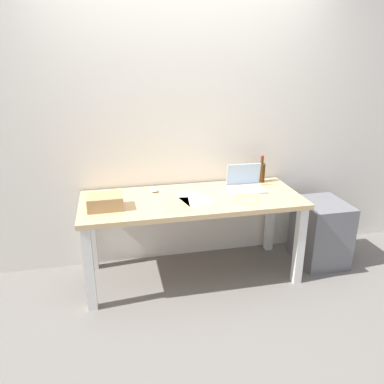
{
  "coord_description": "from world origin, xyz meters",
  "views": [
    {
      "loc": [
        -0.62,
        -2.85,
        1.84
      ],
      "look_at": [
        0.0,
        0.0,
        0.78
      ],
      "focal_mm": 35.65,
      "sensor_mm": 36.0,
      "label": 1
    }
  ],
  "objects_px": {
    "computer_mouse": "(153,190)",
    "desk": "(192,208)",
    "beer_bottle": "(261,172)",
    "filing_cabinet": "(321,232)",
    "laptop_right": "(246,185)",
    "cardboard_box": "(105,202)"
  },
  "relations": [
    {
      "from": "computer_mouse",
      "to": "desk",
      "type": "bearing_deg",
      "value": -55.79
    },
    {
      "from": "beer_bottle",
      "to": "filing_cabinet",
      "type": "relative_size",
      "value": 0.42
    },
    {
      "from": "desk",
      "to": "beer_bottle",
      "type": "relative_size",
      "value": 7.32
    },
    {
      "from": "laptop_right",
      "to": "computer_mouse",
      "type": "distance_m",
      "value": 0.8
    },
    {
      "from": "computer_mouse",
      "to": "filing_cabinet",
      "type": "distance_m",
      "value": 1.59
    },
    {
      "from": "desk",
      "to": "laptop_right",
      "type": "relative_size",
      "value": 5.85
    },
    {
      "from": "desk",
      "to": "computer_mouse",
      "type": "height_order",
      "value": "computer_mouse"
    },
    {
      "from": "desk",
      "to": "cardboard_box",
      "type": "relative_size",
      "value": 6.75
    },
    {
      "from": "desk",
      "to": "filing_cabinet",
      "type": "bearing_deg",
      "value": -0.3
    },
    {
      "from": "filing_cabinet",
      "to": "beer_bottle",
      "type": "bearing_deg",
      "value": 151.5
    },
    {
      "from": "cardboard_box",
      "to": "filing_cabinet",
      "type": "height_order",
      "value": "cardboard_box"
    },
    {
      "from": "computer_mouse",
      "to": "cardboard_box",
      "type": "xyz_separation_m",
      "value": [
        -0.4,
        -0.3,
        0.04
      ]
    },
    {
      "from": "laptop_right",
      "to": "cardboard_box",
      "type": "distance_m",
      "value": 1.21
    },
    {
      "from": "desk",
      "to": "filing_cabinet",
      "type": "height_order",
      "value": "desk"
    },
    {
      "from": "cardboard_box",
      "to": "filing_cabinet",
      "type": "distance_m",
      "value": 1.97
    },
    {
      "from": "computer_mouse",
      "to": "cardboard_box",
      "type": "distance_m",
      "value": 0.5
    },
    {
      "from": "laptop_right",
      "to": "cardboard_box",
      "type": "xyz_separation_m",
      "value": [
        -1.19,
        -0.18,
        0.01
      ]
    },
    {
      "from": "laptop_right",
      "to": "computer_mouse",
      "type": "height_order",
      "value": "laptop_right"
    },
    {
      "from": "desk",
      "to": "computer_mouse",
      "type": "relative_size",
      "value": 18.07
    },
    {
      "from": "beer_bottle",
      "to": "cardboard_box",
      "type": "xyz_separation_m",
      "value": [
        -1.4,
        -0.35,
        -0.04
      ]
    },
    {
      "from": "laptop_right",
      "to": "beer_bottle",
      "type": "distance_m",
      "value": 0.27
    },
    {
      "from": "laptop_right",
      "to": "cardboard_box",
      "type": "height_order",
      "value": "laptop_right"
    }
  ]
}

